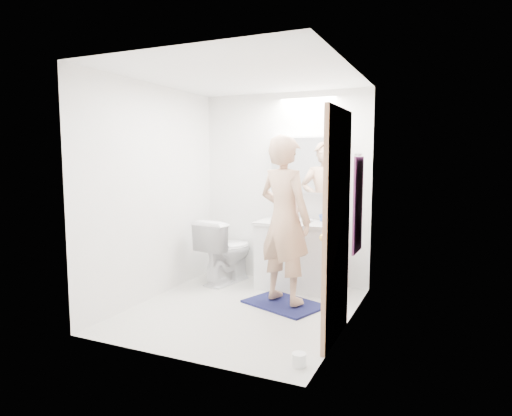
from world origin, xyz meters
The scene contains 23 objects.
floor centered at (0.00, 0.00, 0.00)m, with size 2.50×2.50×0.00m, color silver.
ceiling centered at (0.00, 0.00, 2.40)m, with size 2.50×2.50×0.00m, color white.
wall_back centered at (0.00, 1.25, 1.20)m, with size 2.50×2.50×0.00m, color white.
wall_front centered at (0.00, -1.25, 1.20)m, with size 2.50×2.50×0.00m, color white.
wall_left centered at (-1.10, 0.00, 1.20)m, with size 2.50×2.50×0.00m, color white.
wall_right centered at (1.10, 0.00, 1.20)m, with size 2.50×2.50×0.00m, color white.
vanity_cabinet centered at (0.27, 0.96, 0.39)m, with size 0.90×0.55×0.78m, color silver.
countertop centered at (0.27, 0.96, 0.80)m, with size 0.95×0.58×0.04m, color silver.
sink_basin centered at (0.27, 0.99, 0.84)m, with size 0.36×0.36×0.03m, color silver.
faucet centered at (0.27, 1.19, 0.90)m, with size 0.02×0.02×0.16m, color silver.
medicine_cabinet centered at (0.30, 1.18, 1.50)m, with size 0.88×0.14×0.70m, color white.
mirror_panel centered at (0.30, 1.10, 1.50)m, with size 0.84×0.01×0.66m, color silver.
toilet centered at (-0.64, 0.85, 0.41)m, with size 0.46×0.81×0.82m, color white.
bath_rug centered at (0.36, 0.31, 0.01)m, with size 0.80×0.55×0.02m, color #151944.
person centered at (0.36, 0.31, 0.94)m, with size 0.65×0.42×1.77m, color tan.
door centered at (1.08, -0.35, 1.00)m, with size 0.04×0.80×2.00m, color tan.
door_knob centered at (1.04, -0.65, 0.95)m, with size 0.06×0.06×0.06m, color gold.
towel centered at (1.08, 0.55, 1.10)m, with size 0.02×0.42×1.00m, color #0F1B31.
towel_hook centered at (1.07, 0.55, 1.62)m, with size 0.02×0.02×0.07m, color silver.
soap_bottle_a centered at (-0.04, 1.11, 0.93)m, with size 0.09×0.09×0.22m, color beige.
soap_bottle_b centered at (0.10, 1.15, 0.90)m, with size 0.07×0.07×0.15m, color #6289D2.
toothbrush_cup centered at (0.54, 1.12, 0.86)m, with size 0.09×0.09×0.08m, color #4267C8.
toilet_paper_roll centered at (0.96, -0.97, 0.05)m, with size 0.11×0.11×0.10m, color white.
Camera 1 is at (1.97, -4.03, 1.58)m, focal length 30.87 mm.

